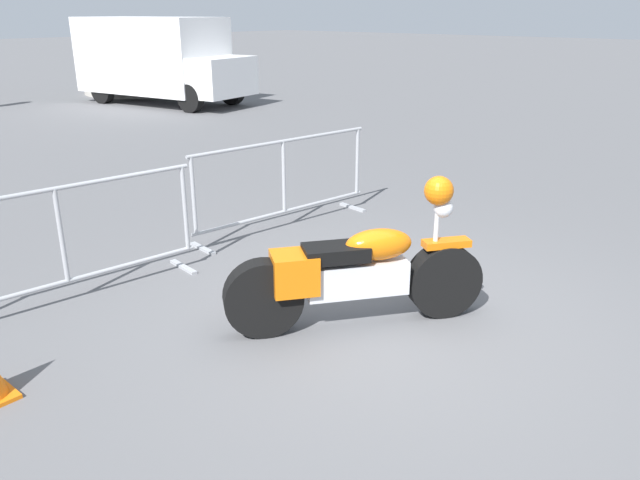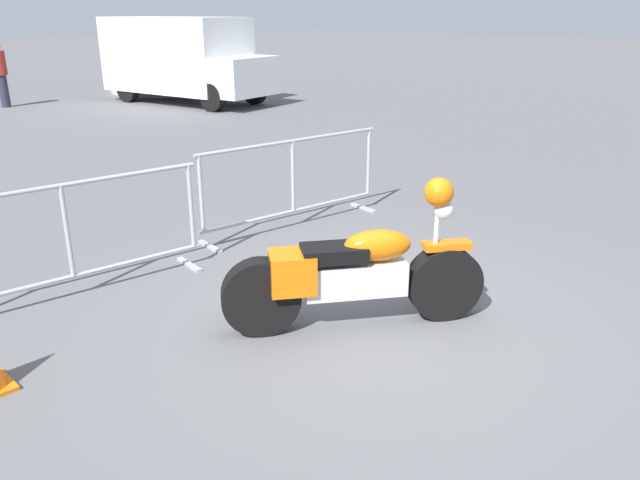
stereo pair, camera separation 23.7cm
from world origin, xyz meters
TOP-DOWN VIEW (x-y plane):
  - ground_plane at (0.00, 0.00)m, footprint 120.00×120.00m
  - motorcycle at (-0.16, 0.14)m, footprint 1.88×1.40m
  - crowd_barrier_near at (-1.54, 2.33)m, footprint 2.53×0.72m
  - crowd_barrier_far at (1.21, 2.33)m, footprint 2.53×0.72m
  - delivery_van at (6.58, 12.51)m, footprint 2.82×5.27m
  - planter_island at (7.68, 15.16)m, footprint 3.71×3.71m

SIDE VIEW (x-z plane):
  - ground_plane at x=0.00m, z-range 0.00..0.00m
  - planter_island at x=7.68m, z-range -0.23..1.00m
  - motorcycle at x=-0.16m, z-range -0.15..1.09m
  - crowd_barrier_near at x=-1.54m, z-range 0.02..1.09m
  - crowd_barrier_far at x=1.21m, z-range 0.02..1.09m
  - delivery_van at x=6.58m, z-range 0.09..2.40m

